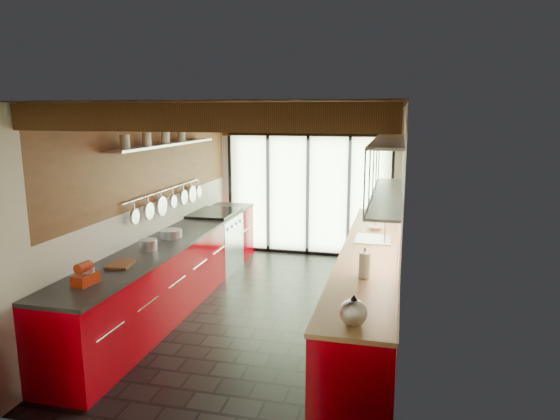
% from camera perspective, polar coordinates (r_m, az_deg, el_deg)
% --- Properties ---
extents(ground, '(5.50, 5.50, 0.00)m').
position_cam_1_polar(ground, '(6.57, -1.29, -11.40)').
color(ground, black).
rests_on(ground, ground).
extents(room_shell, '(5.50, 5.50, 5.50)m').
position_cam_1_polar(room_shell, '(6.13, -1.35, 3.02)').
color(room_shell, silver).
rests_on(room_shell, ground).
extents(ceiling_beams, '(3.14, 5.06, 4.90)m').
position_cam_1_polar(ceiling_beams, '(6.43, -0.51, 10.63)').
color(ceiling_beams, '#593316').
rests_on(ceiling_beams, ground).
extents(glass_door, '(2.95, 0.10, 2.90)m').
position_cam_1_polar(glass_door, '(8.74, 3.22, 5.49)').
color(glass_door, '#C6EAAD').
rests_on(glass_door, ground).
extents(left_counter, '(0.68, 5.00, 0.92)m').
position_cam_1_polar(left_counter, '(6.83, -11.77, -6.63)').
color(left_counter, '#B6000D').
rests_on(left_counter, ground).
extents(range_stove, '(0.66, 0.90, 0.97)m').
position_cam_1_polar(range_stove, '(8.11, -7.41, -3.58)').
color(range_stove, silver).
rests_on(range_stove, ground).
extents(right_counter, '(0.68, 5.00, 0.92)m').
position_cam_1_polar(right_counter, '(6.22, 10.24, -8.36)').
color(right_counter, '#B6000D').
rests_on(right_counter, ground).
extents(sink_assembly, '(0.45, 0.52, 0.43)m').
position_cam_1_polar(sink_assembly, '(6.46, 10.73, -3.02)').
color(sink_assembly, silver).
rests_on(sink_assembly, right_counter).
extents(upper_cabinets_right, '(0.34, 3.00, 3.00)m').
position_cam_1_polar(upper_cabinets_right, '(6.20, 12.30, 4.69)').
color(upper_cabinets_right, silver).
rests_on(upper_cabinets_right, ground).
extents(left_wall_fixtures, '(0.28, 2.60, 0.96)m').
position_cam_1_polar(left_wall_fixtures, '(6.90, -12.65, 4.76)').
color(left_wall_fixtures, silver).
rests_on(left_wall_fixtures, ground).
extents(stand_mixer, '(0.17, 0.26, 0.23)m').
position_cam_1_polar(stand_mixer, '(5.08, -21.33, -6.97)').
color(stand_mixer, '#AF290E').
rests_on(stand_mixer, left_counter).
extents(pot_large, '(0.23, 0.23, 0.13)m').
position_cam_1_polar(pot_large, '(6.07, -14.81, -3.88)').
color(pot_large, silver).
rests_on(pot_large, left_counter).
extents(pot_small, '(0.32, 0.32, 0.11)m').
position_cam_1_polar(pot_small, '(6.59, -12.33, -2.68)').
color(pot_small, silver).
rests_on(pot_small, left_counter).
extents(cutting_board, '(0.29, 0.37, 0.03)m').
position_cam_1_polar(cutting_board, '(5.58, -17.75, -5.92)').
color(cutting_board, brown).
rests_on(cutting_board, left_counter).
extents(kettle, '(0.25, 0.28, 0.25)m').
position_cam_1_polar(kettle, '(3.92, 8.40, -11.34)').
color(kettle, silver).
rests_on(kettle, right_counter).
extents(paper_towel, '(0.14, 0.14, 0.30)m').
position_cam_1_polar(paper_towel, '(4.98, 9.62, -6.26)').
color(paper_towel, white).
rests_on(paper_towel, right_counter).
extents(soap_bottle, '(0.10, 0.10, 0.16)m').
position_cam_1_polar(soap_bottle, '(5.12, 9.71, -6.28)').
color(soap_bottle, silver).
rests_on(soap_bottle, right_counter).
extents(bowl, '(0.21, 0.21, 0.05)m').
position_cam_1_polar(bowl, '(7.02, 10.83, -2.02)').
color(bowl, silver).
rests_on(bowl, right_counter).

